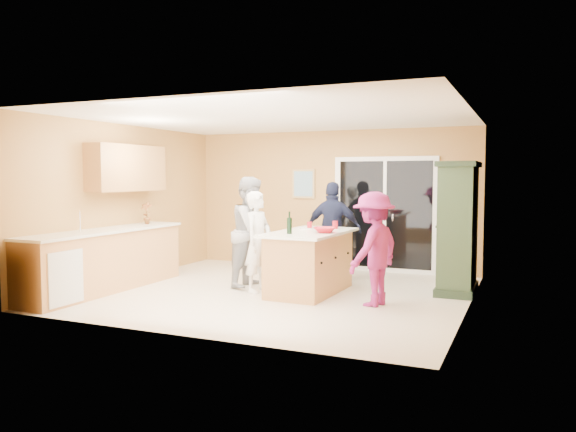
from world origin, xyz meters
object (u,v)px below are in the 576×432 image
at_px(woman_white, 258,242).
at_px(woman_magenta, 374,249).
at_px(kitchen_island, 310,264).
at_px(woman_navy, 333,230).
at_px(green_hutch, 458,229).
at_px(woman_grey, 252,232).

relative_size(woman_white, woman_magenta, 0.99).
bearing_deg(kitchen_island, woman_navy, 94.99).
xyz_separation_m(green_hutch, woman_white, (-2.77, -1.12, -0.19)).
bearing_deg(green_hutch, woman_navy, 168.79).
bearing_deg(woman_magenta, woman_white, -79.24).
relative_size(kitchen_island, woman_navy, 1.08).
relative_size(green_hutch, woman_magenta, 1.27).
relative_size(kitchen_island, woman_grey, 1.03).
bearing_deg(woman_grey, woman_magenta, -101.82).
distance_m(kitchen_island, woman_magenta, 1.22).
height_order(green_hutch, woman_navy, green_hutch).
bearing_deg(woman_navy, green_hutch, 161.30).
bearing_deg(woman_grey, woman_white, -138.80).
height_order(kitchen_island, woman_magenta, woman_magenta).
distance_m(woman_white, woman_magenta, 1.84).
xyz_separation_m(woman_grey, woman_navy, (0.95, 1.19, -0.04)).
bearing_deg(green_hutch, woman_grey, -165.83).
bearing_deg(woman_grey, green_hutch, -73.38).
height_order(kitchen_island, green_hutch, green_hutch).
distance_m(woman_grey, woman_navy, 1.52).
bearing_deg(woman_white, kitchen_island, -66.23).
xyz_separation_m(woman_grey, woman_magenta, (2.11, -0.54, -0.10)).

